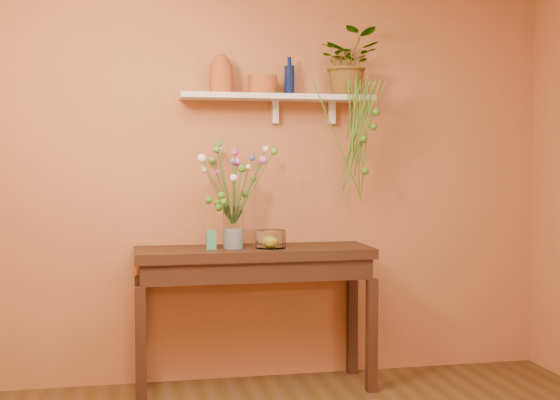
{
  "coord_description": "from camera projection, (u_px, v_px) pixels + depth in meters",
  "views": [
    {
      "loc": [
        -0.9,
        -2.9,
        1.49
      ],
      "look_at": [
        0.0,
        1.55,
        1.25
      ],
      "focal_mm": 46.55,
      "sensor_mm": 36.0,
      "label": 1
    }
  ],
  "objects": [
    {
      "name": "lemon",
      "position": [
        270.0,
        242.0,
        4.68
      ],
      "size": [
        0.08,
        0.08,
        0.08
      ],
      "primitive_type": "sphere",
      "color": "yellow",
      "rests_on": "glass_bowl"
    },
    {
      "name": "blue_bottle",
      "position": [
        289.0,
        80.0,
        4.86
      ],
      "size": [
        0.08,
        0.08,
        0.25
      ],
      "color": "#0A1643",
      "rests_on": "wall_shelf"
    },
    {
      "name": "bouquet",
      "position": [
        230.0,
        173.0,
        4.64
      ],
      "size": [
        0.5,
        0.54,
        0.54
      ],
      "color": "#386B28",
      "rests_on": "glass_vase"
    },
    {
      "name": "terracotta_jug",
      "position": [
        221.0,
        75.0,
        4.74
      ],
      "size": [
        0.17,
        0.17,
        0.26
      ],
      "color": "#A44A28",
      "rests_on": "wall_shelf"
    },
    {
      "name": "carton",
      "position": [
        211.0,
        240.0,
        4.62
      ],
      "size": [
        0.07,
        0.05,
        0.12
      ],
      "primitive_type": "cube",
      "rotation": [
        0.0,
        0.0,
        0.09
      ],
      "color": "teal",
      "rests_on": "sideboard"
    },
    {
      "name": "room",
      "position": [
        353.0,
        195.0,
        3.03
      ],
      "size": [
        4.04,
        4.04,
        2.7
      ],
      "color": "#50371E",
      "rests_on": "ground"
    },
    {
      "name": "glass_bowl",
      "position": [
        271.0,
        240.0,
        4.69
      ],
      "size": [
        0.2,
        0.2,
        0.12
      ],
      "color": "white",
      "rests_on": "sideboard"
    },
    {
      "name": "spider_plant",
      "position": [
        349.0,
        63.0,
        4.9
      ],
      "size": [
        0.45,
        0.41,
        0.44
      ],
      "primitive_type": "imported",
      "rotation": [
        0.0,
        0.0,
        -0.17
      ],
      "color": "#417E1C",
      "rests_on": "wall_shelf"
    },
    {
      "name": "wall_shelf",
      "position": [
        279.0,
        98.0,
        4.85
      ],
      "size": [
        1.3,
        0.24,
        0.19
      ],
      "color": "white",
      "rests_on": "room"
    },
    {
      "name": "plant_fronds",
      "position": [
        362.0,
        132.0,
        4.77
      ],
      "size": [
        0.51,
        0.44,
        0.83
      ],
      "color": "#417E1C",
      "rests_on": "wall_shelf"
    },
    {
      "name": "terracotta_pot",
      "position": [
        262.0,
        85.0,
        4.8
      ],
      "size": [
        0.26,
        0.26,
        0.12
      ],
      "primitive_type": "cylinder",
      "rotation": [
        0.0,
        0.0,
        -0.41
      ],
      "color": "#A44A28",
      "rests_on": "wall_shelf"
    },
    {
      "name": "glass_vase",
      "position": [
        233.0,
        231.0,
        4.66
      ],
      "size": [
        0.13,
        0.13,
        0.27
      ],
      "color": "white",
      "rests_on": "sideboard"
    },
    {
      "name": "sideboard",
      "position": [
        254.0,
        268.0,
        4.73
      ],
      "size": [
        1.53,
        0.49,
        0.93
      ],
      "color": "#361B11",
      "rests_on": "ground"
    }
  ]
}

